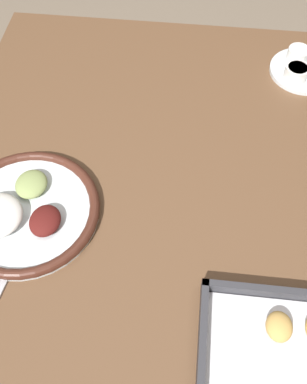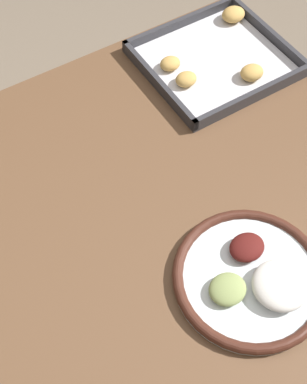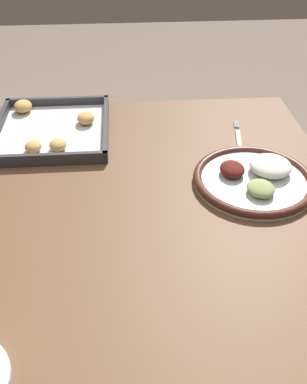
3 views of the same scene
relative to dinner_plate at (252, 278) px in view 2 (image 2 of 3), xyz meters
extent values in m
plane|color=#7A6B59|center=(-0.08, 0.24, -0.76)|extent=(8.00, 8.00, 0.00)
cube|color=brown|center=(-0.08, 0.24, -0.03)|extent=(1.08, 0.88, 0.03)
cylinder|color=brown|center=(0.41, 0.63, -0.40)|extent=(0.06, 0.06, 0.72)
cylinder|color=silver|center=(0.00, 0.00, -0.01)|extent=(0.28, 0.28, 0.01)
torus|color=#472319|center=(0.00, 0.00, 0.00)|extent=(0.28, 0.28, 0.02)
ellipsoid|color=white|center=(0.02, -0.04, 0.02)|extent=(0.10, 0.10, 0.03)
ellipsoid|color=#511614|center=(0.02, 0.05, 0.01)|extent=(0.07, 0.06, 0.03)
ellipsoid|color=#8C9E5B|center=(-0.05, 0.00, 0.01)|extent=(0.07, 0.06, 0.02)
cube|color=#333338|center=(0.27, 0.49, -0.01)|extent=(0.33, 0.31, 0.01)
cube|color=silver|center=(0.27, 0.49, -0.01)|extent=(0.31, 0.28, 0.00)
cube|color=#333338|center=(0.27, 0.35, 0.01)|extent=(0.33, 0.01, 0.03)
cube|color=#333338|center=(0.27, 0.64, 0.01)|extent=(0.33, 0.01, 0.03)
cube|color=#333338|center=(0.11, 0.49, 0.01)|extent=(0.01, 0.31, 0.03)
cube|color=#333338|center=(0.43, 0.49, 0.01)|extent=(0.01, 0.31, 0.03)
ellipsoid|color=tan|center=(0.31, 0.40, 0.01)|extent=(0.06, 0.05, 0.03)
ellipsoid|color=tan|center=(0.17, 0.53, 0.01)|extent=(0.05, 0.04, 0.03)
ellipsoid|color=tan|center=(0.17, 0.47, 0.01)|extent=(0.05, 0.04, 0.03)
ellipsoid|color=tan|center=(0.40, 0.59, 0.01)|extent=(0.06, 0.05, 0.03)
camera|label=1|loc=(0.41, 0.29, 0.72)|focal=42.00mm
camera|label=2|loc=(-0.36, -0.25, 0.88)|focal=50.00mm
camera|label=3|loc=(-0.83, 0.30, 0.60)|focal=42.00mm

